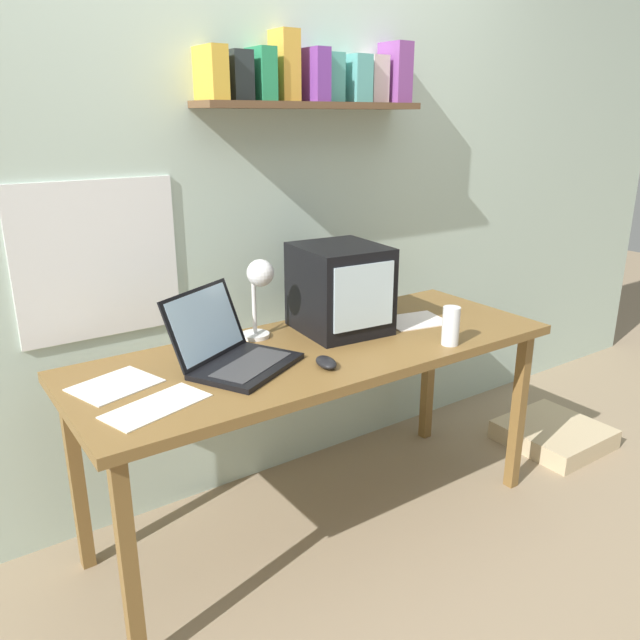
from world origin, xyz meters
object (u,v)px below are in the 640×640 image
(laptop, at_px, (229,347))
(printed_handout, at_px, (157,406))
(loose_paper_near_laptop, at_px, (115,385))
(crt_monitor, at_px, (340,288))
(computer_mouse, at_px, (326,362))
(corner_desk, at_px, (320,362))
(loose_paper_near_monitor, at_px, (415,321))
(floor_cushion, at_px, (553,434))
(juice_glass, at_px, (451,328))
(desk_lamp, at_px, (259,284))

(laptop, distance_m, printed_handout, 0.36)
(loose_paper_near_laptop, bearing_deg, laptop, -7.47)
(crt_monitor, bearing_deg, printed_handout, -158.37)
(computer_mouse, bearing_deg, printed_handout, 176.54)
(crt_monitor, distance_m, loose_paper_near_laptop, 0.90)
(printed_handout, bearing_deg, corner_desk, 11.55)
(loose_paper_near_monitor, distance_m, floor_cushion, 1.08)
(corner_desk, xyz_separation_m, loose_paper_near_monitor, (0.48, 0.02, 0.06))
(loose_paper_near_monitor, height_order, printed_handout, same)
(crt_monitor, bearing_deg, loose_paper_near_laptop, -172.65)
(corner_desk, distance_m, juice_glass, 0.49)
(corner_desk, bearing_deg, printed_handout, -168.45)
(desk_lamp, xyz_separation_m, printed_handout, (-0.52, -0.31, -0.21))
(laptop, height_order, computer_mouse, laptop)
(computer_mouse, distance_m, loose_paper_near_monitor, 0.60)
(loose_paper_near_monitor, bearing_deg, juice_glass, -106.57)
(crt_monitor, xyz_separation_m, loose_paper_near_laptop, (-0.88, -0.03, -0.16))
(corner_desk, relative_size, juice_glass, 12.57)
(laptop, xyz_separation_m, computer_mouse, (0.25, -0.20, -0.05))
(juice_glass, xyz_separation_m, printed_handout, (-1.06, 0.12, -0.06))
(crt_monitor, height_order, computer_mouse, crt_monitor)
(crt_monitor, xyz_separation_m, laptop, (-0.52, -0.08, -0.10))
(loose_paper_near_laptop, bearing_deg, crt_monitor, 2.21)
(corner_desk, xyz_separation_m, floor_cushion, (1.29, -0.14, -0.63))
(laptop, distance_m, loose_paper_near_monitor, 0.83)
(laptop, bearing_deg, juice_glass, -48.14)
(laptop, bearing_deg, floor_cushion, -33.54)
(juice_glass, relative_size, loose_paper_near_monitor, 0.52)
(crt_monitor, distance_m, laptop, 0.53)
(computer_mouse, relative_size, floor_cushion, 0.26)
(laptop, distance_m, desk_lamp, 0.29)
(juice_glass, distance_m, loose_paper_near_monitor, 0.29)
(juice_glass, bearing_deg, desk_lamp, 141.94)
(crt_monitor, xyz_separation_m, desk_lamp, (-0.31, 0.06, 0.05))
(corner_desk, distance_m, floor_cushion, 1.45)
(corner_desk, height_order, computer_mouse, computer_mouse)
(desk_lamp, bearing_deg, loose_paper_near_laptop, -167.88)
(corner_desk, distance_m, laptop, 0.37)
(loose_paper_near_laptop, bearing_deg, floor_cushion, -6.27)
(juice_glass, distance_m, loose_paper_near_laptop, 1.16)
(corner_desk, xyz_separation_m, desk_lamp, (-0.15, 0.17, 0.28))
(corner_desk, xyz_separation_m, laptop, (-0.35, 0.03, 0.13))
(desk_lamp, distance_m, juice_glass, 0.71)
(juice_glass, distance_m, computer_mouse, 0.50)
(desk_lamp, bearing_deg, corner_desk, -47.65)
(loose_paper_near_monitor, bearing_deg, computer_mouse, -161.77)
(crt_monitor, height_order, juice_glass, crt_monitor)
(desk_lamp, relative_size, juice_glass, 2.18)
(desk_lamp, bearing_deg, laptop, -142.05)
(laptop, height_order, printed_handout, laptop)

